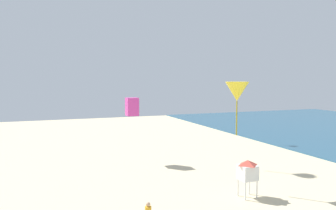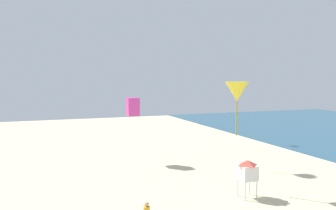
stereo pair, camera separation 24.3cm
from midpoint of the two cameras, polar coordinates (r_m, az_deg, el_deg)
lifeguard_stand at (r=24.96m, az=12.84°, el=-10.19°), size 1.10×1.10×2.55m
kite_magenta_box at (r=34.04m, az=-5.45°, el=-0.27°), size 1.09×1.09×1.71m
kite_yellow_delta at (r=25.80m, az=11.23°, el=2.11°), size 1.69×1.69×3.84m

